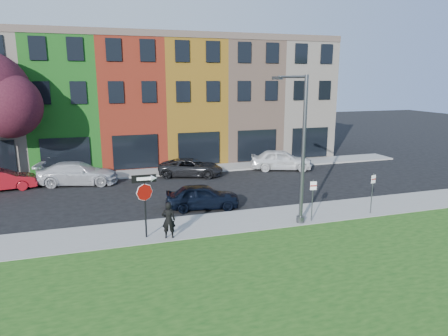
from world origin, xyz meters
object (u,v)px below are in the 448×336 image
object	(u,v)px
man	(169,220)
sedan_near	(202,196)
stop_sign	(145,193)
street_lamp	(300,150)

from	to	relation	value
man	sedan_near	bearing A→B (deg)	-110.23
stop_sign	street_lamp	world-z (taller)	street_lamp
man	street_lamp	size ratio (longest dim) A/B	0.23
stop_sign	man	size ratio (longest dim) A/B	1.74
man	sedan_near	xyz separation A→B (m)	(2.51, 3.85, -0.26)
sedan_near	street_lamp	bearing A→B (deg)	-123.93
sedan_near	street_lamp	xyz separation A→B (m)	(3.89, -3.63, 2.99)
stop_sign	sedan_near	world-z (taller)	stop_sign
man	street_lamp	xyz separation A→B (m)	(6.41, 0.22, 2.74)
stop_sign	man	xyz separation A→B (m)	(0.95, -0.35, -1.21)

